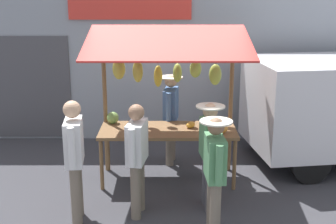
% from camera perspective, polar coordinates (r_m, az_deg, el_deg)
% --- Properties ---
extents(ground_plane, '(40.00, 40.00, 0.00)m').
position_cam_1_polar(ground_plane, '(7.64, -0.00, -8.43)').
color(ground_plane, '#38383D').
extents(street_backdrop, '(9.00, 0.30, 3.40)m').
position_cam_1_polar(street_backdrop, '(9.28, -0.44, 6.88)').
color(street_backdrop, '#8C939E').
rests_on(street_backdrop, ground).
extents(market_stall, '(2.50, 1.46, 2.50)m').
position_cam_1_polar(market_stall, '(7.20, -0.08, 3.09)').
color(market_stall, brown).
rests_on(market_stall, ground).
extents(vendor_with_sunhat, '(0.42, 0.69, 1.62)m').
position_cam_1_polar(vendor_with_sunhat, '(8.02, 0.35, 0.03)').
color(vendor_with_sunhat, '#726656').
rests_on(vendor_with_sunhat, ground).
extents(shopper_in_striped_shirt, '(0.28, 0.71, 1.70)m').
position_cam_1_polar(shopper_in_striped_shirt, '(6.14, -11.70, -5.01)').
color(shopper_in_striped_shirt, '#726656').
rests_on(shopper_in_striped_shirt, ground).
extents(shopper_with_shopping_bag, '(0.41, 0.68, 1.57)m').
position_cam_1_polar(shopper_with_shopping_bag, '(5.74, 5.91, -7.02)').
color(shopper_with_shopping_bag, '#726656').
rests_on(shopper_with_shopping_bag, ground).
extents(shopper_with_ponytail, '(0.29, 0.68, 1.61)m').
position_cam_1_polar(shopper_with_ponytail, '(6.21, -3.92, -5.12)').
color(shopper_with_ponytail, '#726656').
rests_on(shopper_with_ponytail, ground).
extents(shopper_in_grey_tee, '(0.41, 0.67, 1.57)m').
position_cam_1_polar(shopper_in_grey_tee, '(6.41, 5.24, -4.55)').
color(shopper_in_grey_tee, '#4C4C51').
rests_on(shopper_in_grey_tee, ground).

